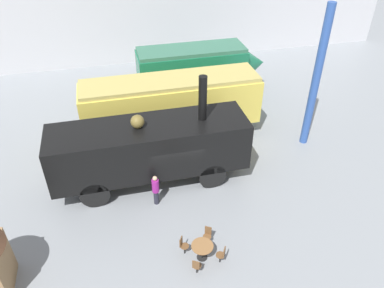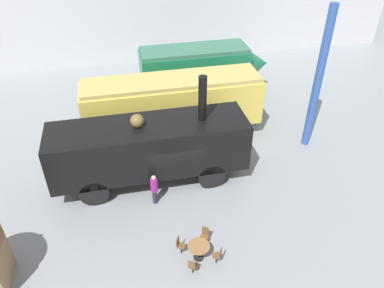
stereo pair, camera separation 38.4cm
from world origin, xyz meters
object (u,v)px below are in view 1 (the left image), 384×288
object	(u,v)px
cafe_table_near	(202,248)
streamlined_locomotive	(201,67)
passenger_coach_vintage	(171,102)
steam_locomotive	(150,147)
visitor_person	(156,189)
cafe_chair_0	(196,266)

from	to	relation	value
cafe_table_near	streamlined_locomotive	bearing A→B (deg)	75.35
passenger_coach_vintage	steam_locomotive	size ratio (longest dim) A/B	1.07
steam_locomotive	visitor_person	bearing A→B (deg)	-92.65
streamlined_locomotive	passenger_coach_vintage	size ratio (longest dim) A/B	0.88
visitor_person	passenger_coach_vintage	bearing A→B (deg)	71.37
passenger_coach_vintage	cafe_chair_0	bearing A→B (deg)	-95.89
steam_locomotive	streamlined_locomotive	bearing A→B (deg)	60.11
passenger_coach_vintage	visitor_person	xyz separation A→B (m)	(-1.90, -5.62, -1.36)
cafe_table_near	visitor_person	size ratio (longest dim) A/B	0.54
steam_locomotive	cafe_table_near	distance (m)	5.64
streamlined_locomotive	cafe_table_near	xyz separation A→B (m)	(-3.55, -13.59, -1.59)
steam_locomotive	cafe_chair_0	size ratio (longest dim) A/B	10.92
passenger_coach_vintage	cafe_table_near	bearing A→B (deg)	-93.72
cafe_table_near	visitor_person	world-z (taller)	visitor_person
streamlined_locomotive	passenger_coach_vintage	xyz separation A→B (m)	(-2.95, -4.38, 0.09)
streamlined_locomotive	visitor_person	world-z (taller)	streamlined_locomotive
steam_locomotive	cafe_chair_0	distance (m)	6.26
cafe_chair_0	visitor_person	xyz separation A→B (m)	(-0.87, 4.29, 0.39)
cafe_table_near	cafe_chair_0	distance (m)	0.83
passenger_coach_vintage	cafe_table_near	xyz separation A→B (m)	(-0.60, -9.21, -1.68)
passenger_coach_vintage	cafe_table_near	world-z (taller)	passenger_coach_vintage
cafe_chair_0	visitor_person	size ratio (longest dim) A/B	0.52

